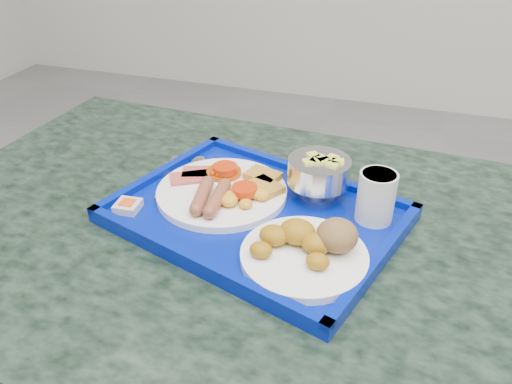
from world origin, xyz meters
TOP-DOWN VIEW (x-y plane):
  - table at (-0.46, 0.56)m, footprint 1.21×0.84m
  - tray at (-0.43, 0.58)m, footprint 0.53×0.45m
  - main_plate at (-0.50, 0.61)m, footprint 0.23×0.23m
  - bread_plate at (-0.32, 0.49)m, footprint 0.19×0.19m
  - fruit_bowl at (-0.35, 0.66)m, footprint 0.11×0.11m
  - juice_cup at (-0.24, 0.62)m, footprint 0.06×0.06m
  - spoon at (-0.60, 0.69)m, footprint 0.08×0.16m
  - knife at (-0.63, 0.64)m, footprint 0.05×0.16m
  - jam_packet at (-0.64, 0.52)m, footprint 0.04×0.04m

SIDE VIEW (x-z plane):
  - table at x=-0.46m, z-range 0.18..0.90m
  - tray at x=-0.43m, z-range 0.72..0.75m
  - knife at x=-0.63m, z-range 0.74..0.74m
  - spoon at x=-0.60m, z-range 0.74..0.75m
  - jam_packet at x=-0.64m, z-range 0.74..0.75m
  - main_plate at x=-0.50m, z-range 0.73..0.77m
  - bread_plate at x=-0.32m, z-range 0.73..0.79m
  - juice_cup at x=-0.24m, z-range 0.74..0.83m
  - fruit_bowl at x=-0.35m, z-range 0.75..0.83m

